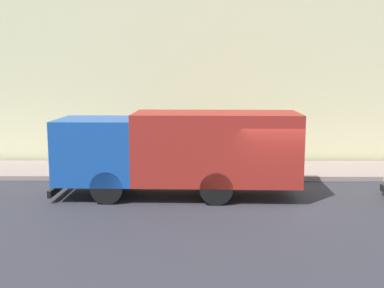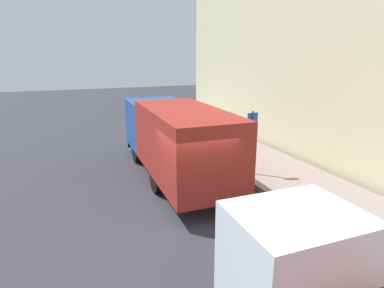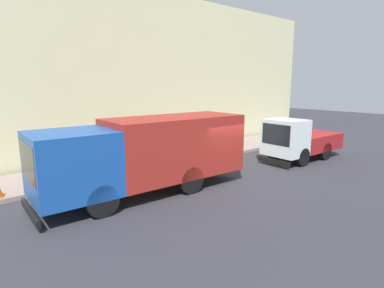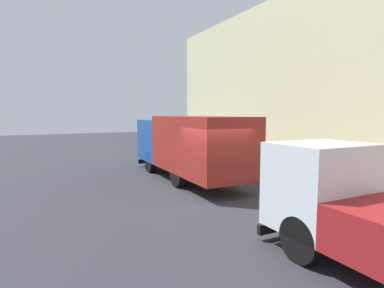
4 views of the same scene
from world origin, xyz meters
name	(u,v)px [view 4 (image 4 of 4)]	position (x,y,z in m)	size (l,w,h in m)	color
ground	(210,198)	(0.00, 0.00, 0.00)	(80.00, 80.00, 0.00)	#313038
sidewalk	(303,182)	(4.67, 0.00, 0.09)	(3.34, 30.00, 0.18)	gray
building_facade	(342,76)	(6.84, 0.00, 4.71)	(0.50, 30.00, 9.43)	beige
large_utility_truck	(188,143)	(0.73, 3.25, 1.65)	(2.60, 8.32, 2.90)	#184BA3
small_flatbed_truck	(375,216)	(-0.01, -5.96, 1.12)	(2.11, 5.29, 2.38)	white
pedestrian_walking	(222,146)	(4.43, 6.09, 1.08)	(0.46, 0.46, 1.69)	brown
pedestrian_standing	(229,151)	(3.58, 4.09, 1.04)	(0.49, 0.49, 1.64)	black
traffic_cone_orange	(191,153)	(3.32, 7.97, 0.49)	(0.44, 0.44, 0.62)	orange
street_sign_post	(252,143)	(3.44, 1.96, 1.65)	(0.44, 0.08, 2.49)	#4C5156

